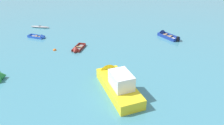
% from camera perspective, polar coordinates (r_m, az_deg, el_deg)
% --- Properties ---
extents(motor_launch_yellow_outer_right, '(3.16, 7.45, 2.71)m').
position_cam_1_polar(motor_launch_yellow_outer_right, '(18.60, 1.22, -5.63)').
color(motor_launch_yellow_outer_right, yellow).
rests_on(motor_launch_yellow_outer_right, ground_plane).
extents(rowboat_deep_blue_near_left, '(2.51, 4.36, 1.25)m').
position_cam_1_polar(rowboat_deep_blue_near_left, '(33.36, 14.87, 7.74)').
color(rowboat_deep_blue_near_left, beige).
rests_on(rowboat_deep_blue_near_left, ground_plane).
extents(rowboat_blue_back_row_right, '(3.09, 2.50, 0.88)m').
position_cam_1_polar(rowboat_blue_back_row_right, '(33.38, -20.09, 6.87)').
color(rowboat_blue_back_row_right, beige).
rests_on(rowboat_blue_back_row_right, ground_plane).
extents(rowboat_maroon_near_camera, '(2.26, 3.25, 0.97)m').
position_cam_1_polar(rowboat_maroon_near_camera, '(27.16, -10.19, 3.59)').
color(rowboat_maroon_near_camera, gray).
rests_on(rowboat_maroon_near_camera, ground_plane).
extents(kayak_grey_outer_left, '(3.66, 2.13, 0.36)m').
position_cam_1_polar(kayak_grey_outer_left, '(38.97, -20.10, 9.68)').
color(kayak_grey_outer_left, gray).
rests_on(kayak_grey_outer_left, ground_plane).
extents(mooring_buoy_between_boats_left, '(0.47, 0.47, 0.47)m').
position_cam_1_polar(mooring_buoy_between_boats_left, '(28.14, -16.24, 3.42)').
color(mooring_buoy_between_boats_left, orange).
rests_on(mooring_buoy_between_boats_left, ground_plane).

